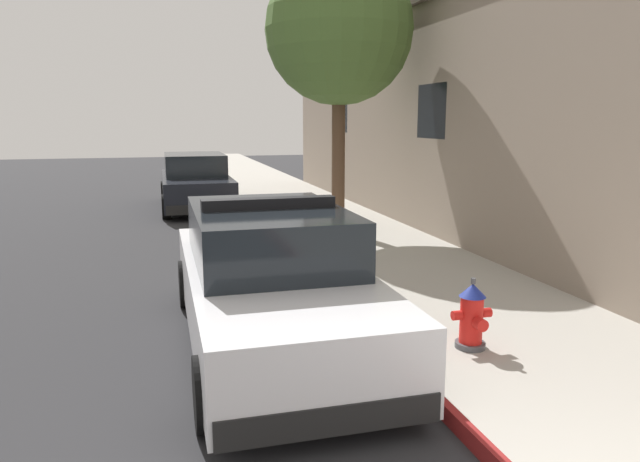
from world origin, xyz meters
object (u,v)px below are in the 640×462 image
(parked_car_silver_ahead, at_px, (196,183))
(fire_hydrant, at_px, (472,316))
(police_cruiser, at_px, (271,281))
(street_tree, at_px, (339,31))

(parked_car_silver_ahead, distance_m, fire_hydrant, 12.13)
(police_cruiser, distance_m, fire_hydrant, 2.22)
(police_cruiser, xyz_separation_m, street_tree, (2.50, 5.63, 3.55))
(fire_hydrant, xyz_separation_m, street_tree, (0.57, 6.68, 3.79))
(police_cruiser, relative_size, parked_car_silver_ahead, 1.00)
(parked_car_silver_ahead, bearing_deg, fire_hydrant, -79.96)
(street_tree, bearing_deg, police_cruiser, -113.98)
(police_cruiser, bearing_deg, parked_car_silver_ahead, 90.93)
(police_cruiser, height_order, parked_car_silver_ahead, police_cruiser)
(parked_car_silver_ahead, xyz_separation_m, street_tree, (2.68, -5.27, 3.56))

